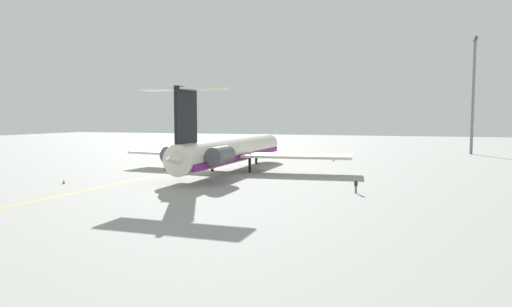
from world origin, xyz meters
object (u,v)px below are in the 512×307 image
(ground_crew_near_tail, at_px, (356,184))
(safety_cone_wingtip, at_px, (220,156))
(safety_cone_tail, at_px, (64,182))
(ground_crew_near_nose, at_px, (178,153))
(light_mast, at_px, (473,91))
(safety_cone_nose, at_px, (333,160))
(main_jetliner, at_px, (231,150))

(ground_crew_near_tail, relative_size, safety_cone_wingtip, 3.04)
(safety_cone_tail, bearing_deg, ground_crew_near_nose, -173.35)
(safety_cone_wingtip, distance_m, safety_cone_tail, 45.19)
(ground_crew_near_nose, xyz_separation_m, light_mast, (-32.46, 63.49, 14.26))
(safety_cone_nose, xyz_separation_m, safety_cone_tail, (44.09, -29.55, 0.00))
(main_jetliner, xyz_separation_m, safety_cone_tail, (20.03, -16.40, -3.27))
(ground_crew_near_nose, distance_m, safety_cone_nose, 34.47)
(ground_crew_near_nose, xyz_separation_m, safety_cone_tail, (40.56, 4.73, -0.87))
(safety_cone_nose, xyz_separation_m, safety_cone_wingtip, (-0.96, -25.97, 0.00))
(safety_cone_nose, xyz_separation_m, light_mast, (-28.93, 29.22, 15.13))
(safety_cone_wingtip, relative_size, safety_cone_tail, 1.00)
(safety_cone_wingtip, bearing_deg, safety_cone_nose, 87.89)
(main_jetliner, distance_m, light_mast, 68.87)
(light_mast, bearing_deg, safety_cone_tail, -38.83)
(ground_crew_near_tail, bearing_deg, main_jetliner, 52.11)
(ground_crew_near_tail, bearing_deg, safety_cone_nose, 9.08)
(ground_crew_near_tail, bearing_deg, ground_crew_near_nose, 46.77)
(ground_crew_near_nose, height_order, safety_cone_wingtip, ground_crew_near_nose)
(main_jetliner, xyz_separation_m, ground_crew_near_nose, (-20.53, -21.12, -2.40))
(main_jetliner, bearing_deg, light_mast, -39.00)
(ground_crew_near_tail, distance_m, safety_cone_wingtip, 53.08)
(ground_crew_near_nose, relative_size, light_mast, 0.06)
(main_jetliner, distance_m, ground_crew_near_tail, 26.80)
(ground_crew_near_nose, relative_size, safety_cone_tail, 3.29)
(ground_crew_near_tail, distance_m, safety_cone_tail, 38.86)
(ground_crew_near_tail, relative_size, light_mast, 0.06)
(safety_cone_wingtip, bearing_deg, ground_crew_near_tail, 41.18)
(ground_crew_near_nose, distance_m, safety_cone_tail, 40.84)
(safety_cone_tail, bearing_deg, main_jetliner, 140.69)
(main_jetliner, bearing_deg, ground_crew_near_nose, 45.46)
(main_jetliner, relative_size, safety_cone_tail, 80.95)
(ground_crew_near_tail, distance_m, safety_cone_nose, 40.02)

